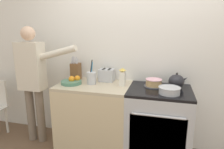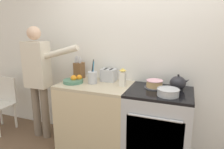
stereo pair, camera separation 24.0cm
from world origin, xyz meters
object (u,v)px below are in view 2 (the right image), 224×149
Objects in this scene: fruit_bowl at (74,80)px; dining_chair at (2,100)px; mixing_bowl at (168,92)px; person_baker at (38,74)px; layer_cake at (154,84)px; utensil_crock at (93,77)px; tea_kettle at (178,83)px; knife_block at (79,70)px; milk_carton at (123,78)px; toaster at (109,75)px; stove_range at (158,127)px.

fruit_bowl is 0.31× the size of dining_chair.
mixing_bowl is 0.91× the size of fruit_bowl.
person_baker is 0.89m from dining_chair.
person_baker reaches higher than mixing_bowl.
layer_cake is 0.29× the size of dining_chair.
utensil_crock is at bearing 171.11° from mixing_bowl.
tea_kettle is 1.87m from person_baker.
knife_block reaches higher than layer_cake.
milk_carton is 0.14× the size of person_baker.
fruit_bowl reaches higher than dining_chair.
fruit_bowl is 0.46m from toaster.
mixing_bowl is 0.97m from utensil_crock.
layer_cake is 0.63m from toaster.
knife_block is (-1.24, 0.31, 0.08)m from mixing_bowl.
layer_cake is at bearing -8.45° from toaster.
fruit_bowl is at bearing -171.78° from layer_cake.
dining_chair is at bearing -176.31° from layer_cake.
person_baker reaches higher than fruit_bowl.
milk_carton is (-0.38, -0.07, 0.06)m from layer_cake.
person_baker is 1.95× the size of dining_chair.
toaster is (0.15, 0.18, 0.00)m from utensil_crock.
layer_cake is 0.78× the size of utensil_crock.
knife_block reaches higher than toaster.
stove_range is 0.55× the size of person_baker.
toaster reaches higher than fruit_bowl.
dining_chair is at bearing -169.85° from knife_block.
mixing_bowl is at bearing -8.89° from utensil_crock.
knife_block is at bearing 33.07° from dining_chair.
knife_block reaches higher than milk_carton.
milk_carton is (0.40, 0.02, 0.03)m from utensil_crock.
tea_kettle is 1.09× the size of toaster.
fruit_bowl is 0.16× the size of person_baker.
layer_cake is 0.30m from mixing_bowl.
utensil_crock is (-1.04, -0.12, 0.00)m from tea_kettle.
stove_range is 0.57m from tea_kettle.
fruit_bowl is (-1.10, -0.05, 0.48)m from stove_range.
utensil_crock is 1.37× the size of milk_carton.
stove_range is at bearing 9.78° from person_baker.
person_baker is (-1.87, -0.17, -0.01)m from tea_kettle.
mixing_bowl is at bearing -4.25° from fruit_bowl.
toaster reaches higher than mixing_bowl.
milk_carton is at bearing 7.18° from fruit_bowl.
fruit_bowl is 1.41m from dining_chair.
tea_kettle is at bearing 26.91° from dining_chair.
tea_kettle reaches higher than layer_cake.
layer_cake is at bearing 127.53° from mixing_bowl.
mixing_bowl is at bearing 21.02° from dining_chair.
toaster is (0.44, 0.01, -0.03)m from knife_block.
stove_range is 3.78× the size of mixing_bowl.
mixing_bowl is 0.15× the size of person_baker.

